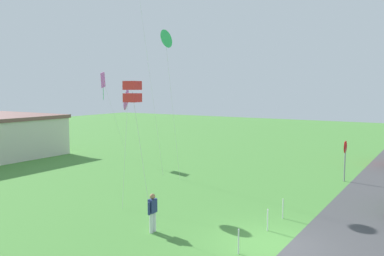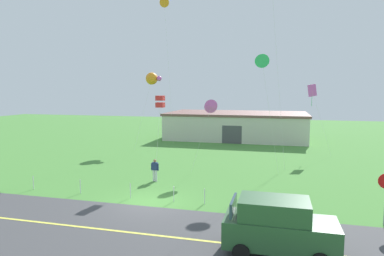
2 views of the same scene
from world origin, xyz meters
name	(u,v)px [view 1 (image 1 of 2)]	position (x,y,z in m)	size (l,w,h in m)	color
ground_plane	(272,246)	(0.00, 0.00, -0.05)	(120.00, 120.00, 0.10)	#478438
stop_sign	(345,153)	(12.28, -0.10, 1.80)	(0.76, 0.08, 2.56)	gray
person_adult_near	(153,211)	(-1.30, 4.58, 0.86)	(0.58, 0.22, 1.60)	silver
kite_red_low	(132,92)	(-1.22, 5.62, 5.67)	(0.56, 1.33, 6.12)	silver
kite_blue_mid	(128,100)	(1.97, 8.63, 5.20)	(2.01, 1.21, 5.77)	silver
kite_orange_near	(165,40)	(5.85, 8.99, 8.68)	(2.01, 0.43, 9.26)	silver
kite_cyan_top	(103,81)	(10.41, 18.47, 6.37)	(2.48, 0.97, 7.15)	silver
fence_post_2	(239,241)	(-1.43, 0.70, 0.45)	(0.05, 0.05, 0.90)	silver
fence_post_3	(268,220)	(1.34, 0.70, 0.45)	(0.05, 0.05, 0.90)	silver
fence_post_4	(283,209)	(3.19, 0.70, 0.45)	(0.05, 0.05, 0.90)	silver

